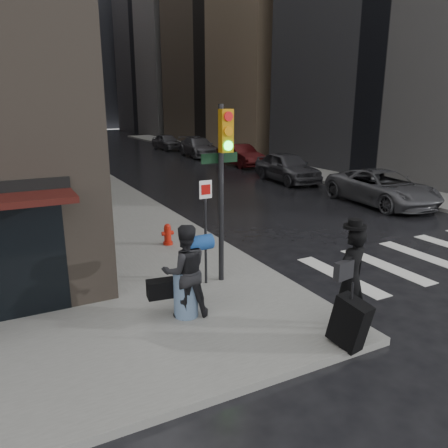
{
  "coord_description": "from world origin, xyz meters",
  "views": [
    {
      "loc": [
        -4.02,
        -6.94,
        4.3
      ],
      "look_at": [
        0.99,
        2.7,
        1.3
      ],
      "focal_mm": 35.0,
      "sensor_mm": 36.0,
      "label": 1
    }
  ],
  "objects_px": {
    "parked_car_1": "(287,167)",
    "parked_car_2": "(240,155)",
    "man_overcoat": "(350,285)",
    "parked_car_3": "(199,147)",
    "fire_hydrant": "(168,235)",
    "traffic_light": "(222,171)",
    "parked_car_4": "(167,142)",
    "man_jeans": "(185,271)",
    "parked_car_0": "(382,188)"
  },
  "relations": [
    {
      "from": "parked_car_2",
      "to": "man_jeans",
      "type": "bearing_deg",
      "value": -121.56
    },
    {
      "from": "man_jeans",
      "to": "parked_car_3",
      "type": "relative_size",
      "value": 0.36
    },
    {
      "from": "man_overcoat",
      "to": "traffic_light",
      "type": "bearing_deg",
      "value": -82.64
    },
    {
      "from": "man_jeans",
      "to": "man_overcoat",
      "type": "bearing_deg",
      "value": 149.48
    },
    {
      "from": "traffic_light",
      "to": "parked_car_4",
      "type": "relative_size",
      "value": 0.95
    },
    {
      "from": "fire_hydrant",
      "to": "parked_car_0",
      "type": "height_order",
      "value": "parked_car_0"
    },
    {
      "from": "man_jeans",
      "to": "fire_hydrant",
      "type": "relative_size",
      "value": 2.94
    },
    {
      "from": "traffic_light",
      "to": "parked_car_1",
      "type": "relative_size",
      "value": 0.85
    },
    {
      "from": "parked_car_0",
      "to": "parked_car_3",
      "type": "bearing_deg",
      "value": 93.2
    },
    {
      "from": "traffic_light",
      "to": "parked_car_0",
      "type": "height_order",
      "value": "traffic_light"
    },
    {
      "from": "parked_car_0",
      "to": "parked_car_4",
      "type": "height_order",
      "value": "parked_car_0"
    },
    {
      "from": "man_jeans",
      "to": "traffic_light",
      "type": "xyz_separation_m",
      "value": [
        1.46,
        1.24,
        1.71
      ]
    },
    {
      "from": "man_overcoat",
      "to": "fire_hydrant",
      "type": "distance_m",
      "value": 6.65
    },
    {
      "from": "man_overcoat",
      "to": "parked_car_3",
      "type": "distance_m",
      "value": 29.91
    },
    {
      "from": "parked_car_4",
      "to": "parked_car_2",
      "type": "bearing_deg",
      "value": -91.32
    },
    {
      "from": "fire_hydrant",
      "to": "parked_car_2",
      "type": "relative_size",
      "value": 0.14
    },
    {
      "from": "man_overcoat",
      "to": "parked_car_2",
      "type": "xyz_separation_m",
      "value": [
        9.87,
        21.53,
        -0.3
      ]
    },
    {
      "from": "parked_car_1",
      "to": "parked_car_2",
      "type": "height_order",
      "value": "parked_car_1"
    },
    {
      "from": "parked_car_1",
      "to": "parked_car_4",
      "type": "xyz_separation_m",
      "value": [
        0.27,
        20.31,
        -0.09
      ]
    },
    {
      "from": "parked_car_2",
      "to": "parked_car_4",
      "type": "distance_m",
      "value": 13.55
    },
    {
      "from": "traffic_light",
      "to": "parked_car_1",
      "type": "xyz_separation_m",
      "value": [
        10.11,
        11.55,
        -1.99
      ]
    },
    {
      "from": "man_jeans",
      "to": "parked_car_4",
      "type": "distance_m",
      "value": 35.16
    },
    {
      "from": "parked_car_0",
      "to": "traffic_light",
      "type": "bearing_deg",
      "value": -151.06
    },
    {
      "from": "parked_car_1",
      "to": "parked_car_3",
      "type": "height_order",
      "value": "parked_car_1"
    },
    {
      "from": "traffic_light",
      "to": "parked_car_3",
      "type": "bearing_deg",
      "value": 65.12
    },
    {
      "from": "man_overcoat",
      "to": "traffic_light",
      "type": "distance_m",
      "value": 3.8
    },
    {
      "from": "man_overcoat",
      "to": "parked_car_2",
      "type": "relative_size",
      "value": 0.47
    },
    {
      "from": "man_overcoat",
      "to": "parked_car_3",
      "type": "xyz_separation_m",
      "value": [
        9.68,
        28.3,
        -0.28
      ]
    },
    {
      "from": "traffic_light",
      "to": "parked_car_2",
      "type": "xyz_separation_m",
      "value": [
        10.89,
        18.32,
        -2.06
      ]
    },
    {
      "from": "traffic_light",
      "to": "parked_car_3",
      "type": "xyz_separation_m",
      "value": [
        10.71,
        25.1,
        -2.04
      ]
    },
    {
      "from": "man_overcoat",
      "to": "parked_car_4",
      "type": "xyz_separation_m",
      "value": [
        9.35,
        35.07,
        -0.32
      ]
    },
    {
      "from": "parked_car_3",
      "to": "fire_hydrant",
      "type": "bearing_deg",
      "value": -112.14
    },
    {
      "from": "man_jeans",
      "to": "parked_car_2",
      "type": "distance_m",
      "value": 23.14
    },
    {
      "from": "fire_hydrant",
      "to": "parked_car_1",
      "type": "distance_m",
      "value": 13.17
    },
    {
      "from": "traffic_light",
      "to": "parked_car_4",
      "type": "distance_m",
      "value": 33.58
    },
    {
      "from": "man_overcoat",
      "to": "parked_car_1",
      "type": "distance_m",
      "value": 17.33
    },
    {
      "from": "traffic_light",
      "to": "parked_car_4",
      "type": "bearing_deg",
      "value": 70.19
    },
    {
      "from": "fire_hydrant",
      "to": "man_overcoat",
      "type": "bearing_deg",
      "value": -79.71
    },
    {
      "from": "man_jeans",
      "to": "parked_car_0",
      "type": "xyz_separation_m",
      "value": [
        11.82,
        6.02,
        -0.36
      ]
    },
    {
      "from": "parked_car_4",
      "to": "man_overcoat",
      "type": "bearing_deg",
      "value": -108.44
    },
    {
      "from": "parked_car_2",
      "to": "parked_car_4",
      "type": "height_order",
      "value": "parked_car_2"
    },
    {
      "from": "parked_car_1",
      "to": "parked_car_2",
      "type": "distance_m",
      "value": 6.82
    },
    {
      "from": "parked_car_2",
      "to": "parked_car_4",
      "type": "xyz_separation_m",
      "value": [
        -0.52,
        13.54,
        -0.02
      ]
    },
    {
      "from": "fire_hydrant",
      "to": "parked_car_0",
      "type": "distance_m",
      "value": 10.63
    },
    {
      "from": "fire_hydrant",
      "to": "parked_car_3",
      "type": "height_order",
      "value": "parked_car_3"
    },
    {
      "from": "parked_car_2",
      "to": "parked_car_3",
      "type": "bearing_deg",
      "value": 92.3
    },
    {
      "from": "traffic_light",
      "to": "parked_car_4",
      "type": "xyz_separation_m",
      "value": [
        10.37,
        31.87,
        -2.08
      ]
    },
    {
      "from": "parked_car_3",
      "to": "traffic_light",
      "type": "bearing_deg",
      "value": -108.75
    },
    {
      "from": "fire_hydrant",
      "to": "parked_car_0",
      "type": "bearing_deg",
      "value": 8.01
    },
    {
      "from": "parked_car_3",
      "to": "man_jeans",
      "type": "bearing_deg",
      "value": -110.45
    }
  ]
}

